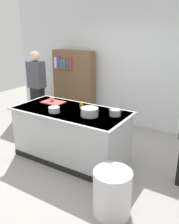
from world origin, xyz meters
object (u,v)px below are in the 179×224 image
at_px(onion, 52,99).
at_px(juice_cup, 82,105).
at_px(mixing_bowl, 54,110).
at_px(trash_bin, 112,193).
at_px(bookshelf, 74,84).
at_px(sauce_pan, 115,113).
at_px(person_guest, 37,87).
at_px(stock_pot, 90,112).

xyz_separation_m(onion, juice_cup, (0.66, 0.01, -0.01)).
height_order(onion, juice_cup, onion).
height_order(onion, mixing_bowl, onion).
xyz_separation_m(mixing_bowl, trash_bin, (1.39, -0.62, -0.65)).
distance_m(trash_bin, bookshelf, 3.65).
relative_size(sauce_pan, bookshelf, 0.14).
bearing_deg(onion, trash_bin, -30.13).
xyz_separation_m(sauce_pan, bookshelf, (-1.98, 1.66, -0.10)).
bearing_deg(juice_cup, person_guest, 157.31).
height_order(mixing_bowl, juice_cup, juice_cup).
xyz_separation_m(stock_pot, juice_cup, (-0.33, 0.28, -0.02)).
height_order(juice_cup, person_guest, person_guest).
height_order(onion, person_guest, person_guest).
bearing_deg(mixing_bowl, stock_pot, 15.14).
bearing_deg(onion, mixing_bowl, -46.27).
bearing_deg(stock_pot, juice_cup, 140.06).
bearing_deg(bookshelf, stock_pot, -48.86).
height_order(sauce_pan, trash_bin, sauce_pan).
bearing_deg(sauce_pan, mixing_bowl, -157.58).
bearing_deg(bookshelf, person_guest, -115.57).
relative_size(onion, mixing_bowl, 0.46).
distance_m(sauce_pan, person_guest, 2.52).
relative_size(juice_cup, trash_bin, 0.17).
distance_m(onion, stock_pot, 1.03).
xyz_separation_m(onion, stock_pot, (0.99, -0.27, 0.00)).
relative_size(onion, trash_bin, 0.15).
distance_m(stock_pot, mixing_bowl, 0.60).
distance_m(trash_bin, person_guest, 3.43).
xyz_separation_m(juice_cup, person_guest, (-1.73, 0.72, -0.04)).
bearing_deg(stock_pot, trash_bin, -43.75).
bearing_deg(onion, juice_cup, 0.48).
bearing_deg(onion, stock_pot, -15.29).
bearing_deg(stock_pot, onion, 164.71).
xyz_separation_m(onion, person_guest, (-1.07, 0.73, -0.05)).
relative_size(sauce_pan, mixing_bowl, 1.31).
bearing_deg(trash_bin, stock_pot, 136.25).
height_order(stock_pot, juice_cup, stock_pot).
distance_m(mixing_bowl, bookshelf, 2.30).
xyz_separation_m(stock_pot, trash_bin, (0.81, -0.77, -0.67)).
distance_m(person_guest, bookshelf, 0.98).
distance_m(juice_cup, bookshelf, 2.07).
xyz_separation_m(stock_pot, person_guest, (-2.06, 1.00, -0.05)).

